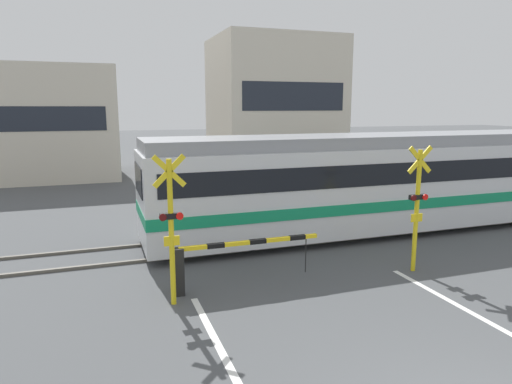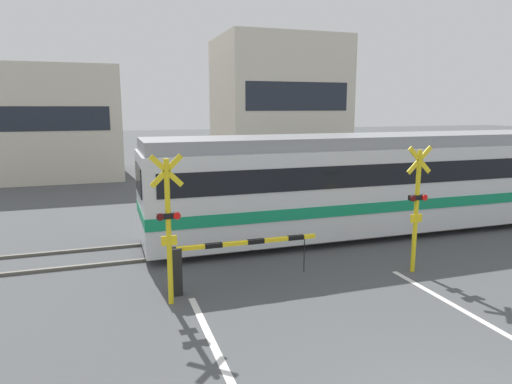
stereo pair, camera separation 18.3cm
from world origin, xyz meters
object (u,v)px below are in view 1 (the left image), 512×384
object	(u,v)px
pedestrian	(210,178)
crossing_barrier_far	(276,195)
crossing_barrier_near	(216,257)
commuter_train	(385,179)
crossing_signal_right	(417,203)
crossing_signal_left	(171,224)

from	to	relation	value
pedestrian	crossing_barrier_far	bearing A→B (deg)	-63.15
crossing_barrier_near	pedestrian	world-z (taller)	pedestrian
commuter_train	crossing_signal_right	size ratio (longest dim) A/B	5.02
crossing_barrier_near	crossing_signal_right	world-z (taller)	crossing_signal_right
crossing_signal_right	commuter_train	bearing A→B (deg)	66.64
crossing_barrier_far	pedestrian	bearing A→B (deg)	116.85
commuter_train	crossing_signal_right	distance (m)	3.92
commuter_train	crossing_signal_left	world-z (taller)	commuter_train
crossing_signal_right	pedestrian	bearing A→B (deg)	105.26
crossing_signal_left	pedestrian	bearing A→B (deg)	72.44
crossing_barrier_far	crossing_signal_left	size ratio (longest dim) A/B	1.08
pedestrian	crossing_signal_left	bearing A→B (deg)	-107.56
commuter_train	crossing_barrier_far	size ratio (longest dim) A/B	4.66
crossing_signal_right	crossing_signal_left	bearing A→B (deg)	180.00
crossing_barrier_far	crossing_signal_right	distance (m)	6.88
crossing_barrier_near	crossing_signal_right	distance (m)	5.09
commuter_train	pedestrian	bearing A→B (deg)	123.30
crossing_barrier_near	pedestrian	bearing A→B (deg)	77.33
crossing_barrier_far	pedestrian	size ratio (longest dim) A/B	1.98
crossing_barrier_far	commuter_train	bearing A→B (deg)	-50.53
crossing_barrier_near	commuter_train	bearing A→B (deg)	25.97
crossing_barrier_far	crossing_signal_right	size ratio (longest dim) A/B	1.08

